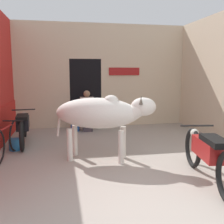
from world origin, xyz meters
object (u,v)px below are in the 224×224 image
plastic_stool (75,123)px  bicycle (7,141)px  motorcycle_far (23,126)px  motorcycle_near (208,154)px  bucket (15,144)px  shopkeeper_seated (87,110)px  cow (101,114)px

plastic_stool → bicycle: bearing=-123.7°
motorcycle_far → bicycle: (-0.17, -1.08, -0.09)m
motorcycle_near → plastic_stool: 4.52m
plastic_stool → bucket: (-1.43, -1.70, -0.12)m
motorcycle_near → motorcycle_far: size_ratio=1.04×
motorcycle_far → plastic_stool: (1.31, 1.14, -0.20)m
motorcycle_far → bicycle: 1.10m
bucket → shopkeeper_seated: bearing=43.3°
motorcycle_near → shopkeeper_seated: shopkeeper_seated is taller
bicycle → bucket: bearing=84.2°
cow → shopkeeper_seated: 2.69m
motorcycle_far → bicycle: size_ratio=1.23×
motorcycle_far → plastic_stool: size_ratio=4.34×
bicycle → plastic_stool: (1.48, 2.22, -0.11)m
motorcycle_near → motorcycle_far: bearing=136.7°
shopkeeper_seated → bicycle: bearing=-129.8°
motorcycle_far → plastic_stool: 1.75m
bicycle → plastic_stool: bearing=56.3°
motorcycle_near → shopkeeper_seated: 4.37m
bicycle → shopkeeper_seated: (1.84, 2.21, 0.28)m
motorcycle_near → plastic_stool: motorcycle_near is taller
cow → shopkeeper_seated: cow is taller
bicycle → shopkeeper_seated: shopkeeper_seated is taller
motorcycle_near → plastic_stool: size_ratio=4.51×
cow → bicycle: size_ratio=1.22×
cow → motorcycle_near: (1.47, -1.43, -0.45)m
cow → motorcycle_near: size_ratio=0.95×
plastic_stool → shopkeeper_seated: bearing=-1.8°
motorcycle_near → shopkeeper_seated: size_ratio=1.75×
bucket → motorcycle_near: bearing=-36.4°
cow → motorcycle_far: (-1.69, 1.55, -0.48)m
bicycle → shopkeeper_seated: size_ratio=1.37×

